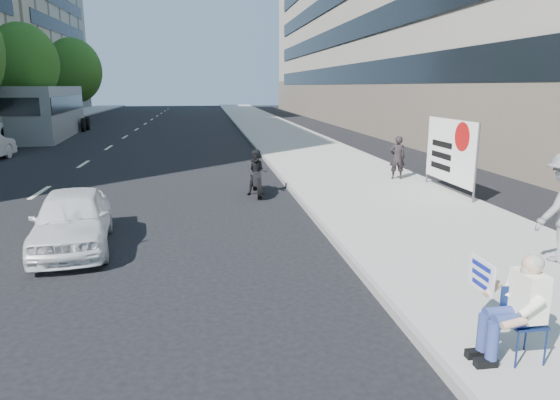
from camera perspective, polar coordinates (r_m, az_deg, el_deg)
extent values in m
plane|color=black|center=(9.23, -0.35, -8.19)|extent=(160.00, 160.00, 0.00)
cube|color=#9A9890|center=(29.18, 1.83, 6.51)|extent=(5.00, 120.00, 0.15)
cube|color=gray|center=(44.93, 16.62, 20.95)|extent=(14.00, 70.00, 20.00)
cylinder|color=#382616|center=(40.53, -26.82, 8.95)|extent=(0.30, 0.30, 2.97)
ellipsoid|color=#204A13|center=(40.52, -27.32, 13.74)|extent=(4.80, 4.80, 5.52)
cylinder|color=#382616|center=(54.02, -22.24, 9.83)|extent=(0.30, 0.30, 2.62)
ellipsoid|color=#204A13|center=(54.00, -22.56, 13.50)|extent=(5.40, 5.40, 6.21)
cylinder|color=navy|center=(6.53, 25.44, -15.25)|extent=(0.02, 0.02, 0.45)
cylinder|color=navy|center=(6.73, 28.07, -14.69)|extent=(0.02, 0.02, 0.45)
cylinder|color=navy|center=(6.80, 23.72, -13.95)|extent=(0.02, 0.02, 0.45)
cylinder|color=navy|center=(6.99, 26.30, -13.46)|extent=(0.02, 0.02, 0.45)
cube|color=navy|center=(6.66, 26.09, -12.48)|extent=(0.40, 0.40, 0.03)
cube|color=navy|center=(6.73, 25.33, -10.42)|extent=(0.40, 0.02, 0.40)
cylinder|color=navy|center=(6.43, 25.02, -12.44)|extent=(0.44, 0.17, 0.17)
cylinder|color=navy|center=(6.41, 23.12, -14.59)|extent=(0.14, 0.14, 0.46)
cube|color=black|center=(6.51, 22.44, -16.80)|extent=(0.26, 0.11, 0.10)
cylinder|color=navy|center=(6.58, 24.05, -11.76)|extent=(0.44, 0.17, 0.17)
cylinder|color=navy|center=(6.57, 22.20, -13.85)|extent=(0.14, 0.14, 0.46)
cube|color=black|center=(6.66, 21.53, -16.02)|extent=(0.26, 0.11, 0.10)
cube|color=white|center=(6.53, 26.54, -9.70)|extent=(0.26, 0.42, 0.56)
sphere|color=tan|center=(6.41, 26.87, -6.63)|extent=(0.23, 0.23, 0.23)
ellipsoid|color=gray|center=(6.41, 27.04, -6.36)|extent=(0.22, 0.24, 0.19)
ellipsoid|color=gray|center=(6.39, 26.22, -7.30)|extent=(0.10, 0.14, 0.13)
cylinder|color=white|center=(6.30, 26.85, -10.86)|extent=(0.30, 0.10, 0.25)
cylinder|color=tan|center=(6.26, 25.15, -12.63)|extent=(0.29, 0.09, 0.14)
cylinder|color=white|center=(6.69, 24.79, -8.83)|extent=(0.26, 0.20, 0.32)
cylinder|color=tan|center=(6.76, 23.12, -9.34)|extent=(0.30, 0.21, 0.18)
cube|color=white|center=(6.80, 22.06, -7.95)|extent=(0.03, 0.55, 0.40)
imported|color=black|center=(17.85, 13.26, 4.76)|extent=(0.60, 0.45, 1.50)
cylinder|color=#4C4C4C|center=(14.73, 21.52, 3.92)|extent=(0.06, 0.06, 2.20)
cylinder|color=#4C4C4C|center=(17.37, 16.62, 5.52)|extent=(0.06, 0.06, 2.20)
cube|color=white|center=(16.00, 18.84, 5.32)|extent=(0.04, 3.00, 1.90)
cylinder|color=#A50C0C|center=(15.32, 20.09, 6.81)|extent=(0.01, 0.84, 0.84)
cube|color=black|center=(16.42, 18.01, 6.09)|extent=(0.01, 1.30, 0.18)
cube|color=black|center=(16.46, 17.93, 4.88)|extent=(0.01, 1.30, 0.18)
cube|color=black|center=(16.51, 17.84, 3.68)|extent=(0.01, 1.30, 0.18)
imported|color=white|center=(11.21, -22.66, -2.05)|extent=(1.95, 3.81, 1.24)
cylinder|color=black|center=(14.92, -2.37, 1.29)|extent=(0.17, 0.65, 0.64)
cylinder|color=black|center=(16.29, -2.90, 2.27)|extent=(0.17, 0.65, 0.64)
cube|color=black|center=(15.56, -2.66, 2.63)|extent=(0.35, 1.22, 0.35)
imported|color=black|center=(15.43, -2.62, 3.16)|extent=(0.74, 0.60, 1.42)
cube|color=gray|center=(37.02, -24.82, 9.15)|extent=(3.46, 12.16, 3.30)
cube|color=black|center=(37.37, -26.79, 9.83)|extent=(0.98, 11.47, 1.00)
cube|color=black|center=(36.67, -22.97, 10.15)|extent=(0.98, 11.47, 1.00)
cube|color=black|center=(31.26, -27.93, 9.38)|extent=(2.40, 0.25, 1.00)
cylinder|color=black|center=(33.21, -28.82, 6.45)|extent=(0.33, 1.02, 1.00)
cylinder|color=black|center=(32.44, -24.66, 6.75)|extent=(0.33, 1.02, 1.00)
cylinder|color=black|center=(35.09, -27.72, 6.83)|extent=(0.33, 1.02, 1.00)
cylinder|color=black|center=(34.36, -23.76, 7.11)|extent=(0.33, 1.02, 1.00)
cylinder|color=black|center=(40.79, -25.03, 7.74)|extent=(0.33, 1.02, 1.00)
cylinder|color=black|center=(40.17, -21.58, 7.99)|extent=(0.33, 1.02, 1.00)
cylinder|color=black|center=(42.23, -24.47, 7.93)|extent=(0.33, 1.02, 1.00)
cylinder|color=black|center=(41.63, -21.13, 8.16)|extent=(0.33, 1.02, 1.00)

